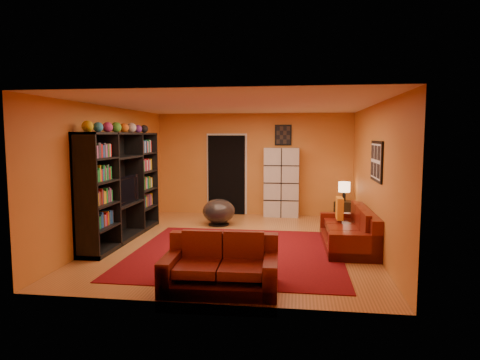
# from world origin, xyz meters

# --- Properties ---
(floor) EXTENTS (6.00, 6.00, 0.00)m
(floor) POSITION_xyz_m (0.00, 0.00, 0.00)
(floor) COLOR #9C6230
(floor) RESTS_ON ground
(ceiling) EXTENTS (6.00, 6.00, 0.00)m
(ceiling) POSITION_xyz_m (0.00, 0.00, 2.60)
(ceiling) COLOR white
(ceiling) RESTS_ON wall_back
(wall_back) EXTENTS (6.00, 0.00, 6.00)m
(wall_back) POSITION_xyz_m (0.00, 3.00, 1.30)
(wall_back) COLOR #C3712A
(wall_back) RESTS_ON floor
(wall_front) EXTENTS (6.00, 0.00, 6.00)m
(wall_front) POSITION_xyz_m (0.00, -3.00, 1.30)
(wall_front) COLOR #C3712A
(wall_front) RESTS_ON floor
(wall_left) EXTENTS (0.00, 6.00, 6.00)m
(wall_left) POSITION_xyz_m (-2.50, 0.00, 1.30)
(wall_left) COLOR #C3712A
(wall_left) RESTS_ON floor
(wall_right) EXTENTS (0.00, 6.00, 6.00)m
(wall_right) POSITION_xyz_m (2.50, 0.00, 1.30)
(wall_right) COLOR #C3712A
(wall_right) RESTS_ON floor
(rug) EXTENTS (3.60, 3.60, 0.01)m
(rug) POSITION_xyz_m (0.10, -0.70, 0.01)
(rug) COLOR #52090E
(rug) RESTS_ON floor
(doorway) EXTENTS (0.95, 0.10, 2.04)m
(doorway) POSITION_xyz_m (-0.70, 2.96, 1.02)
(doorway) COLOR black
(doorway) RESTS_ON floor
(wall_art_right) EXTENTS (0.03, 1.00, 0.70)m
(wall_art_right) POSITION_xyz_m (2.48, -0.30, 1.60)
(wall_art_right) COLOR black
(wall_art_right) RESTS_ON wall_right
(wall_art_back) EXTENTS (0.42, 0.03, 0.52)m
(wall_art_back) POSITION_xyz_m (0.75, 2.98, 2.05)
(wall_art_back) COLOR black
(wall_art_back) RESTS_ON wall_back
(entertainment_unit) EXTENTS (0.45, 3.00, 2.10)m
(entertainment_unit) POSITION_xyz_m (-2.27, 0.00, 1.05)
(entertainment_unit) COLOR black
(entertainment_unit) RESTS_ON floor
(tv) EXTENTS (0.95, 0.12, 0.55)m
(tv) POSITION_xyz_m (-2.23, -0.07, 0.99)
(tv) COLOR black
(tv) RESTS_ON entertainment_unit
(sofa) EXTENTS (0.89, 2.09, 0.85)m
(sofa) POSITION_xyz_m (2.13, -0.02, 0.29)
(sofa) COLOR #51100A
(sofa) RESTS_ON rug
(loveseat) EXTENTS (1.55, 0.96, 0.85)m
(loveseat) POSITION_xyz_m (0.14, -2.42, 0.28)
(loveseat) COLOR #51100A
(loveseat) RESTS_ON rug
(throw_pillow) EXTENTS (0.12, 0.42, 0.42)m
(throw_pillow) POSITION_xyz_m (1.95, 0.50, 0.63)
(throw_pillow) COLOR orange
(throw_pillow) RESTS_ON sofa
(coffee_table) EXTENTS (0.85, 0.85, 0.42)m
(coffee_table) POSITION_xyz_m (-0.07, -1.40, 0.39)
(coffee_table) COLOR silver
(coffee_table) RESTS_ON floor
(storage_cabinet) EXTENTS (0.87, 0.39, 1.73)m
(storage_cabinet) POSITION_xyz_m (0.73, 2.80, 0.87)
(storage_cabinet) COLOR beige
(storage_cabinet) RESTS_ON floor
(bowl_chair) EXTENTS (0.74, 0.74, 0.60)m
(bowl_chair) POSITION_xyz_m (-0.64, 1.54, 0.32)
(bowl_chair) COLOR black
(bowl_chair) RESTS_ON floor
(side_table) EXTENTS (0.49, 0.49, 0.50)m
(side_table) POSITION_xyz_m (2.22, 2.29, 0.25)
(side_table) COLOR black
(side_table) RESTS_ON floor
(table_lamp) EXTENTS (0.27, 0.27, 0.45)m
(table_lamp) POSITION_xyz_m (2.22, 2.29, 0.82)
(table_lamp) COLOR black
(table_lamp) RESTS_ON side_table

